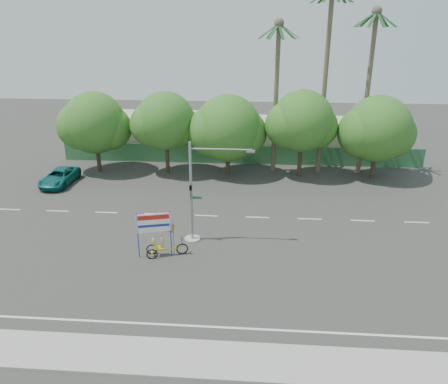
{
  "coord_description": "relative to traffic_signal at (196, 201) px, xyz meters",
  "views": [
    {
      "loc": [
        1.74,
        -22.84,
        14.2
      ],
      "look_at": [
        -0.32,
        4.29,
        3.5
      ],
      "focal_mm": 35.0,
      "sensor_mm": 36.0,
      "label": 1
    }
  ],
  "objects": [
    {
      "name": "pickup_truck",
      "position": [
        -14.18,
        10.01,
        -2.21
      ],
      "size": [
        2.47,
        5.13,
        1.41
      ],
      "primitive_type": "imported",
      "rotation": [
        0.0,
        0.0,
        -0.03
      ],
      "color": "#0D5F5C",
      "rests_on": "ground"
    },
    {
      "name": "building_left",
      "position": [
        -7.8,
        22.02,
        -0.92
      ],
      "size": [
        12.0,
        8.0,
        4.0
      ],
      "primitive_type": "cube",
      "color": "beige",
      "rests_on": "ground"
    },
    {
      "name": "fence",
      "position": [
        2.2,
        17.52,
        -1.92
      ],
      "size": [
        38.0,
        0.08,
        2.0
      ],
      "primitive_type": "cube",
      "color": "#336B3D",
      "rests_on": "ground"
    },
    {
      "name": "ground",
      "position": [
        2.2,
        -3.98,
        -2.92
      ],
      "size": [
        120.0,
        120.0,
        0.0
      ],
      "primitive_type": "plane",
      "color": "#33302D",
      "rests_on": "ground"
    },
    {
      "name": "palm_tall",
      "position": [
        10.2,
        15.52,
        7.55
      ],
      "size": [
        3.73,
        3.79,
        17.45
      ],
      "color": "#70604C",
      "rests_on": "ground"
    },
    {
      "name": "building_right",
      "position": [
        10.2,
        22.02,
        -1.12
      ],
      "size": [
        14.0,
        8.0,
        3.6
      ],
      "primitive_type": "cube",
      "color": "beige",
      "rests_on": "ground"
    },
    {
      "name": "sidewalk_near",
      "position": [
        2.2,
        -11.48,
        -2.86
      ],
      "size": [
        50.0,
        2.4,
        0.12
      ],
      "primitive_type": "cube",
      "color": "gray",
      "rests_on": "ground"
    },
    {
      "name": "palm_short",
      "position": [
        5.7,
        15.52,
        5.94
      ],
      "size": [
        3.73,
        3.79,
        14.45
      ],
      "color": "#70604C",
      "rests_on": "ground"
    },
    {
      "name": "tree_far_right",
      "position": [
        15.15,
        14.02,
        1.73
      ],
      "size": [
        7.38,
        6.2,
        7.94
      ],
      "color": "#473828",
      "rests_on": "ground"
    },
    {
      "name": "tree_right",
      "position": [
        8.15,
        14.02,
        2.32
      ],
      "size": [
        6.9,
        5.8,
        8.36
      ],
      "color": "#473828",
      "rests_on": "ground"
    },
    {
      "name": "tree_far_left",
      "position": [
        -11.85,
        14.02,
        1.84
      ],
      "size": [
        7.14,
        6.0,
        7.96
      ],
      "color": "#473828",
      "rests_on": "ground"
    },
    {
      "name": "tree_left",
      "position": [
        -4.85,
        14.02,
        2.14
      ],
      "size": [
        6.66,
        5.6,
        8.07
      ],
      "color": "#473828",
      "rests_on": "ground"
    },
    {
      "name": "palm_mid",
      "position": [
        14.2,
        15.52,
        6.48
      ],
      "size": [
        3.73,
        3.79,
        15.45
      ],
      "color": "#70604C",
      "rests_on": "ground"
    },
    {
      "name": "traffic_signal",
      "position": [
        0.0,
        0.0,
        0.0
      ],
      "size": [
        4.72,
        1.1,
        7.0
      ],
      "color": "gray",
      "rests_on": "ground"
    },
    {
      "name": "trike_billboard",
      "position": [
        -2.06,
        -2.36,
        -1.65
      ],
      "size": [
        3.12,
        1.18,
        3.14
      ],
      "rotation": [
        0.0,
        0.0,
        0.25
      ],
      "color": "black",
      "rests_on": "ground"
    },
    {
      "name": "tree_center",
      "position": [
        1.14,
        14.02,
        1.55
      ],
      "size": [
        7.62,
        6.4,
        7.85
      ],
      "color": "#473828",
      "rests_on": "ground"
    }
  ]
}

